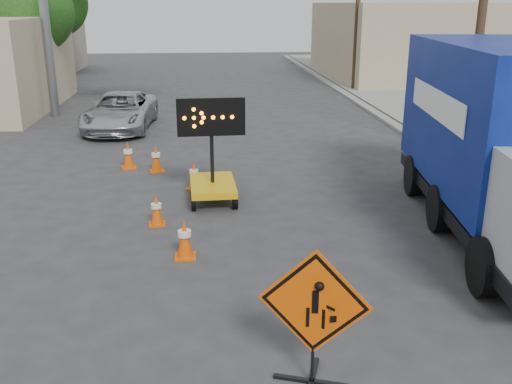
{
  "coord_description": "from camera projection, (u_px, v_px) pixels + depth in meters",
  "views": [
    {
      "loc": [
        -0.16,
        -6.77,
        4.6
      ],
      "look_at": [
        0.73,
        2.99,
        1.33
      ],
      "focal_mm": 40.0,
      "sensor_mm": 36.0,
      "label": 1
    }
  ],
  "objects": [
    {
      "name": "ground",
      "position": [
        223.0,
        353.0,
        7.86
      ],
      "size": [
        100.0,
        100.0,
        0.0
      ],
      "primitive_type": "plane",
      "color": "#2D2D30",
      "rests_on": "ground"
    },
    {
      "name": "curb_right",
      "position": [
        391.0,
        123.0,
        22.63
      ],
      "size": [
        0.4,
        60.0,
        0.12
      ],
      "primitive_type": "cube",
      "color": "gray",
      "rests_on": "ground"
    },
    {
      "name": "sidewalk_right",
      "position": [
        447.0,
        121.0,
        22.82
      ],
      "size": [
        4.0,
        60.0,
        0.15
      ],
      "primitive_type": "cube",
      "color": "gray",
      "rests_on": "ground"
    },
    {
      "name": "building_right_far",
      "position": [
        408.0,
        40.0,
        36.6
      ],
      "size": [
        10.0,
        14.0,
        4.6
      ],
      "primitive_type": "cube",
      "color": "tan",
      "rests_on": "ground"
    },
    {
      "name": "utility_pole_far",
      "position": [
        358.0,
        1.0,
        29.74
      ],
      "size": [
        1.8,
        0.26,
        9.0
      ],
      "color": "#44301D",
      "rests_on": "ground"
    },
    {
      "name": "tree_left_near",
      "position": [
        34.0,
        12.0,
        26.65
      ],
      "size": [
        3.71,
        3.71,
        6.03
      ],
      "color": "#44301D",
      "rests_on": "ground"
    },
    {
      "name": "tree_left_far",
      "position": [
        53.0,
        3.0,
        33.98
      ],
      "size": [
        4.1,
        4.1,
        6.66
      ],
      "color": "#44301D",
      "rests_on": "ground"
    },
    {
      "name": "construction_sign",
      "position": [
        314.0,
        315.0,
        6.94
      ],
      "size": [
        1.33,
        0.96,
        1.85
      ],
      "rotation": [
        0.0,
        0.0,
        -0.32
      ],
      "color": "black",
      "rests_on": "ground"
    },
    {
      "name": "arrow_board",
      "position": [
        213.0,
        178.0,
        13.73
      ],
      "size": [
        1.59,
        1.81,
        2.52
      ],
      "rotation": [
        0.0,
        0.0,
        0.04
      ],
      "color": "#D39E0B",
      "rests_on": "ground"
    },
    {
      "name": "pickup_truck",
      "position": [
        120.0,
        111.0,
        21.55
      ],
      "size": [
        2.57,
        5.06,
        1.37
      ],
      "primitive_type": "imported",
      "rotation": [
        0.0,
        0.0,
        -0.06
      ],
      "color": "silver",
      "rests_on": "ground"
    },
    {
      "name": "box_truck",
      "position": [
        502.0,
        152.0,
        11.48
      ],
      "size": [
        3.43,
        8.35,
        3.84
      ],
      "rotation": [
        0.0,
        0.0,
        -0.13
      ],
      "color": "black",
      "rests_on": "ground"
    },
    {
      "name": "cone_a",
      "position": [
        185.0,
        238.0,
        10.69
      ],
      "size": [
        0.4,
        0.4,
        0.78
      ],
      "rotation": [
        0.0,
        0.0,
        0.0
      ],
      "color": "#DB4C04",
      "rests_on": "ground"
    },
    {
      "name": "cone_b",
      "position": [
        156.0,
        210.0,
        12.31
      ],
      "size": [
        0.38,
        0.38,
        0.69
      ],
      "rotation": [
        0.0,
        0.0,
        0.08
      ],
      "color": "#DB4C04",
      "rests_on": "ground"
    },
    {
      "name": "cone_c",
      "position": [
        194.0,
        175.0,
        14.71
      ],
      "size": [
        0.47,
        0.47,
        0.73
      ],
      "rotation": [
        0.0,
        0.0,
        -0.32
      ],
      "color": "#DB4C04",
      "rests_on": "ground"
    },
    {
      "name": "cone_d",
      "position": [
        128.0,
        155.0,
        16.52
      ],
      "size": [
        0.49,
        0.49,
        0.8
      ],
      "rotation": [
        0.0,
        0.0,
        0.26
      ],
      "color": "#DB4C04",
      "rests_on": "ground"
    },
    {
      "name": "cone_e",
      "position": [
        156.0,
        158.0,
        16.21
      ],
      "size": [
        0.47,
        0.47,
        0.77
      ],
      "rotation": [
        0.0,
        0.0,
        0.25
      ],
      "color": "#DB4C04",
      "rests_on": "ground"
    }
  ]
}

